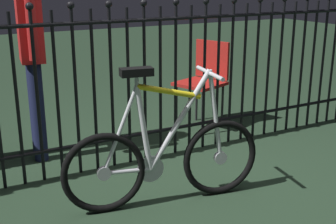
{
  "coord_description": "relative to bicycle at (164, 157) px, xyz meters",
  "views": [
    {
      "loc": [
        -1.61,
        -2.44,
        1.47
      ],
      "look_at": [
        -0.16,
        0.21,
        0.55
      ],
      "focal_mm": 47.89,
      "sensor_mm": 36.0,
      "label": 1
    }
  ],
  "objects": [
    {
      "name": "iron_fence",
      "position": [
        0.27,
        0.74,
        0.36
      ],
      "size": [
        4.8,
        0.07,
        1.37
      ],
      "color": "black",
      "rests_on": "ground"
    },
    {
      "name": "ground_plane",
      "position": [
        0.32,
        0.03,
        -0.33
      ],
      "size": [
        20.0,
        20.0,
        0.0
      ],
      "primitive_type": "plane",
      "color": "#233826"
    },
    {
      "name": "person_visitor",
      "position": [
        -0.54,
        1.22,
        0.64
      ],
      "size": [
        0.22,
        0.47,
        1.63
      ],
      "color": "#191E3F",
      "rests_on": "ground"
    },
    {
      "name": "bicycle",
      "position": [
        0.0,
        0.0,
        0.0
      ],
      "size": [
        1.34,
        0.4,
        0.94
      ],
      "color": "black",
      "rests_on": "ground"
    },
    {
      "name": "chair_red",
      "position": [
        1.13,
        1.24,
        0.19
      ],
      "size": [
        0.53,
        0.52,
        0.85
      ],
      "color": "black",
      "rests_on": "ground"
    }
  ]
}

